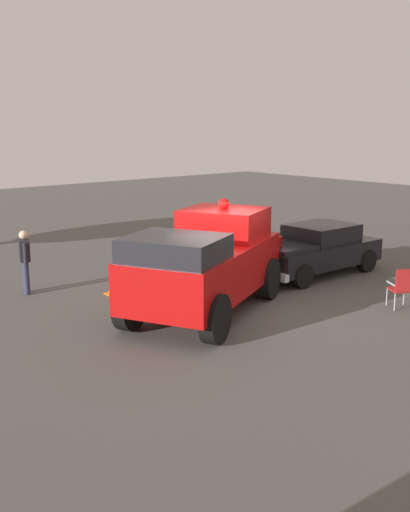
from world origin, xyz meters
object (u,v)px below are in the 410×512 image
(lawn_chair_near_truck, at_px, (236,235))
(traffic_cone, at_px, (114,283))
(spectator_standing, at_px, (25,258))
(lawn_chair_by_car, at_px, (403,286))
(vintage_fire_truck, at_px, (209,261))
(classic_hot_rod, at_px, (313,249))
(spectator_seated, at_px, (239,233))

(lawn_chair_near_truck, relative_size, traffic_cone, 1.61)
(spectator_standing, xyz_separation_m, traffic_cone, (-1.69, 1.58, -0.66))
(lawn_chair_near_truck, bearing_deg, lawn_chair_by_car, 78.27)
(vintage_fire_truck, xyz_separation_m, spectator_standing, (2.69, -4.20, -0.23))
(spectator_standing, distance_m, traffic_cone, 2.40)
(classic_hot_rod, xyz_separation_m, lawn_chair_by_car, (1.09, 3.61, -0.16))
(lawn_chair_by_car, relative_size, traffic_cone, 1.61)
(classic_hot_rod, bearing_deg, vintage_fire_truck, 7.58)
(classic_hot_rod, bearing_deg, lawn_chair_by_car, 73.14)
(classic_hot_rod, distance_m, lawn_chair_near_truck, 3.80)
(lawn_chair_by_car, bearing_deg, lawn_chair_near_truck, -101.73)
(lawn_chair_near_truck, bearing_deg, spectator_seated, 96.20)
(vintage_fire_truck, bearing_deg, traffic_cone, -69.12)
(vintage_fire_truck, relative_size, traffic_cone, 9.93)
(spectator_seated, height_order, spectator_standing, spectator_standing)
(vintage_fire_truck, height_order, lawn_chair_by_car, vintage_fire_truck)
(spectator_standing, bearing_deg, vintage_fire_truck, 122.59)
(lawn_chair_near_truck, distance_m, traffic_cone, 6.32)
(lawn_chair_by_car, relative_size, spectator_standing, 0.61)
(lawn_chair_by_car, height_order, spectator_seated, spectator_seated)
(spectator_standing, bearing_deg, lawn_chair_by_car, 130.83)
(classic_hot_rod, distance_m, traffic_cone, 5.99)
(classic_hot_rod, bearing_deg, spectator_seated, -97.11)
(classic_hot_rod, distance_m, spectator_seated, 3.67)
(vintage_fire_truck, distance_m, classic_hot_rod, 4.68)
(classic_hot_rod, height_order, spectator_seated, classic_hot_rod)
(lawn_chair_near_truck, relative_size, lawn_chair_by_car, 1.00)
(spectator_seated, xyz_separation_m, spectator_standing, (7.76, 0.05, 0.27))
(spectator_seated, relative_size, traffic_cone, 2.03)
(vintage_fire_truck, bearing_deg, lawn_chair_by_car, 139.72)
(vintage_fire_truck, height_order, lawn_chair_near_truck, vintage_fire_truck)
(lawn_chair_near_truck, bearing_deg, vintage_fire_truck, 40.90)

